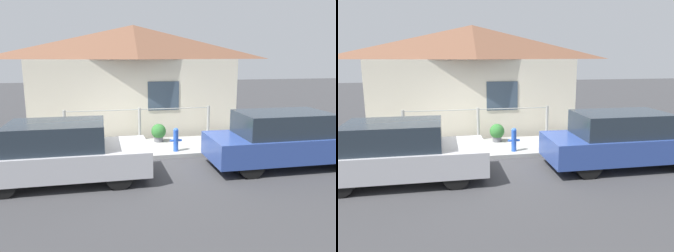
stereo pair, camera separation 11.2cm
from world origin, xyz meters
TOP-DOWN VIEW (x-y plane):
  - ground_plane at (0.00, 0.00)m, footprint 60.00×60.00m
  - sidewalk at (0.00, 1.03)m, footprint 24.00×2.05m
  - house at (0.00, 3.40)m, footprint 7.68×2.23m
  - fence at (0.00, 1.90)m, footprint 4.90×0.10m
  - car_left at (-2.14, -1.18)m, footprint 3.88×1.68m
  - car_right at (3.51, -1.18)m, footprint 4.24×1.63m
  - fire_hydrant at (0.89, 0.34)m, footprint 0.35×0.16m
  - potted_plant_near_hydrant at (0.58, 1.54)m, footprint 0.49×0.49m

SIDE VIEW (x-z plane):
  - ground_plane at x=0.00m, z-range 0.00..0.00m
  - sidewalk at x=0.00m, z-range 0.00..0.12m
  - potted_plant_near_hydrant at x=0.58m, z-range 0.14..0.73m
  - fire_hydrant at x=0.89m, z-range 0.13..0.84m
  - car_left at x=-2.14m, z-range -0.01..1.41m
  - fence at x=0.00m, z-range 0.18..1.26m
  - car_right at x=3.51m, z-range 0.00..1.46m
  - house at x=0.00m, z-range 1.17..5.16m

